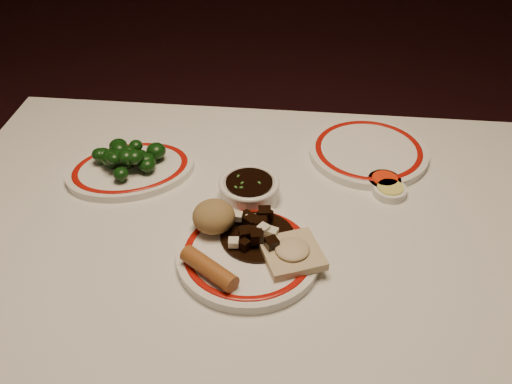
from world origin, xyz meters
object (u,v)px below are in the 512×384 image
object	(u,v)px
dining_table	(252,276)
main_plate	(248,255)
stirfry_heap	(257,230)
broccoli_plate	(131,169)
fried_wonton	(292,252)
spring_roll	(209,268)
broccoli_pile	(127,156)
rice_mound	(214,216)
soy_bowl	(249,191)

from	to	relation	value
dining_table	main_plate	xyz separation A→B (m)	(-0.00, -0.05, 0.10)
stirfry_heap	broccoli_plate	world-z (taller)	stirfry_heap
fried_wonton	stirfry_heap	distance (m)	0.08
main_plate	spring_roll	size ratio (longest dim) A/B	2.85
broccoli_plate	broccoli_pile	bearing A→B (deg)	142.48
main_plate	stirfry_heap	bearing A→B (deg)	76.77
main_plate	broccoli_pile	distance (m)	0.35
broccoli_plate	main_plate	bearing A→B (deg)	-39.64
main_plate	fried_wonton	world-z (taller)	fried_wonton
rice_mound	broccoli_pile	bearing A→B (deg)	140.00
spring_roll	rice_mound	bearing A→B (deg)	41.40
main_plate	soy_bowl	bearing A→B (deg)	96.04
spring_roll	fried_wonton	distance (m)	0.14
stirfry_heap	broccoli_pile	size ratio (longest dim) A/B	0.89
rice_mound	stirfry_heap	xyz separation A→B (m)	(0.08, -0.01, -0.01)
dining_table	broccoli_pile	world-z (taller)	broccoli_pile
stirfry_heap	dining_table	bearing A→B (deg)	141.70
stirfry_heap	fried_wonton	bearing A→B (deg)	-35.93
main_plate	soy_bowl	distance (m)	0.16
rice_mound	broccoli_pile	world-z (taller)	rice_mound
spring_roll	broccoli_plate	world-z (taller)	spring_roll
stirfry_heap	rice_mound	bearing A→B (deg)	171.56
main_plate	dining_table	bearing A→B (deg)	89.50
fried_wonton	stirfry_heap	xyz separation A→B (m)	(-0.06, 0.05, 0.00)
dining_table	broccoli_plate	distance (m)	0.33
fried_wonton	soy_bowl	distance (m)	0.19
main_plate	broccoli_plate	bearing A→B (deg)	140.36
main_plate	stirfry_heap	size ratio (longest dim) A/B	2.35
spring_roll	fried_wonton	size ratio (longest dim) A/B	0.87
stirfry_heap	broccoli_plate	distance (m)	0.33
dining_table	soy_bowl	world-z (taller)	soy_bowl
main_plate	broccoli_pile	xyz separation A→B (m)	(-0.27, 0.22, 0.03)
fried_wonton	broccoli_pile	bearing A→B (deg)	146.39
soy_bowl	rice_mound	bearing A→B (deg)	-114.38
spring_roll	fried_wonton	xyz separation A→B (m)	(0.13, 0.05, -0.00)
spring_roll	stirfry_heap	size ratio (longest dim) A/B	0.82
dining_table	rice_mound	world-z (taller)	rice_mound
fried_wonton	stirfry_heap	world-z (taller)	stirfry_heap
spring_roll	broccoli_pile	bearing A→B (deg)	73.26
rice_mound	soy_bowl	size ratio (longest dim) A/B	0.66
dining_table	spring_roll	distance (m)	0.17
dining_table	fried_wonton	size ratio (longest dim) A/B	9.90
rice_mound	broccoli_plate	bearing A→B (deg)	139.95
main_plate	broccoli_pile	bearing A→B (deg)	140.39
main_plate	broccoli_pile	world-z (taller)	broccoli_pile
broccoli_plate	fried_wonton	bearing A→B (deg)	-33.56
spring_roll	fried_wonton	bearing A→B (deg)	-31.08
dining_table	spring_roll	size ratio (longest dim) A/B	11.37
dining_table	stirfry_heap	distance (m)	0.12
rice_mound	broccoli_plate	xyz separation A→B (m)	(-0.20, 0.17, -0.04)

